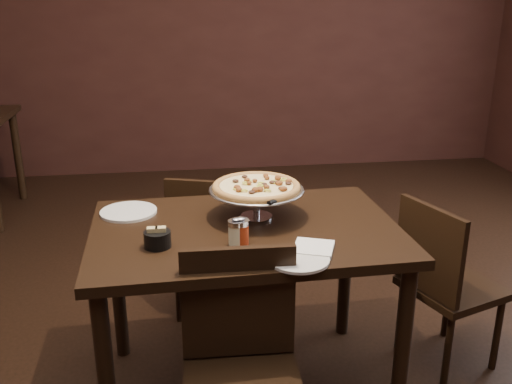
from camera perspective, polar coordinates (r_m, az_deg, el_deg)
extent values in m
cube|color=black|center=(5.56, -5.44, 16.27)|extent=(6.00, 0.02, 2.80)
cube|color=black|center=(2.34, -1.04, -4.01)|extent=(1.27, 0.87, 0.04)
cylinder|color=black|center=(2.22, -14.73, -17.81)|extent=(0.06, 0.06, 0.74)
cylinder|color=black|center=(2.38, 14.42, -15.03)|extent=(0.06, 0.06, 0.74)
cylinder|color=black|center=(2.82, -13.65, -9.16)|extent=(0.06, 0.06, 0.74)
cylinder|color=black|center=(2.94, 8.92, -7.53)|extent=(0.06, 0.06, 0.74)
cylinder|color=black|center=(5.23, -22.72, 3.34)|extent=(0.06, 0.06, 0.76)
cylinder|color=#B8B8BF|center=(2.43, 0.03, -2.45)|extent=(0.14, 0.14, 0.01)
cylinder|color=#B8B8BF|center=(2.41, 0.03, -1.18)|extent=(0.03, 0.03, 0.11)
cylinder|color=#B8B8BF|center=(2.39, 0.04, 0.10)|extent=(0.10, 0.10, 0.01)
cylinder|color=#ACADB2|center=(2.39, 0.04, 0.23)|extent=(0.39, 0.39, 0.01)
torus|color=#ACADB2|center=(2.39, 0.04, 0.25)|extent=(0.40, 0.40, 0.01)
cylinder|color=brown|center=(2.39, 0.04, 0.43)|extent=(0.36, 0.36, 0.01)
torus|color=brown|center=(2.38, 0.04, 0.52)|extent=(0.37, 0.37, 0.03)
cylinder|color=#DDBD79|center=(2.38, 0.04, 0.63)|extent=(0.31, 0.31, 0.01)
cylinder|color=beige|center=(2.16, -1.98, -4.32)|extent=(0.06, 0.06, 0.08)
cylinder|color=#B8B8BF|center=(2.14, -2.00, -3.12)|extent=(0.06, 0.06, 0.02)
ellipsoid|color=#B8B8BF|center=(2.13, -2.00, -2.72)|extent=(0.03, 0.03, 0.01)
cylinder|color=maroon|center=(2.16, -1.53, -4.27)|extent=(0.06, 0.06, 0.08)
cylinder|color=#B8B8BF|center=(2.14, -1.55, -3.05)|extent=(0.06, 0.06, 0.02)
ellipsoid|color=#B8B8BF|center=(2.14, -1.55, -2.65)|extent=(0.03, 0.03, 0.01)
cylinder|color=black|center=(2.18, -9.83, -4.67)|extent=(0.10, 0.10, 0.06)
cube|color=tan|center=(2.17, -10.30, -4.35)|extent=(0.04, 0.03, 0.07)
cube|color=tan|center=(2.17, -9.49, -4.31)|extent=(0.04, 0.03, 0.07)
cube|color=white|center=(2.14, 5.78, -5.60)|extent=(0.19, 0.19, 0.02)
cylinder|color=silver|center=(2.54, -12.63, -1.94)|extent=(0.24, 0.24, 0.01)
cylinder|color=silver|center=(2.05, 4.27, -6.73)|extent=(0.22, 0.22, 0.01)
cone|color=#B8B8BF|center=(2.25, 2.25, -0.84)|extent=(0.17, 0.17, 0.00)
cylinder|color=black|center=(2.25, 2.25, -0.76)|extent=(0.11, 0.10, 0.02)
cube|color=black|center=(3.11, -4.39, -5.36)|extent=(0.48, 0.48, 0.04)
cube|color=black|center=(2.87, -5.34, -2.65)|extent=(0.37, 0.14, 0.40)
cylinder|color=black|center=(3.31, -1.03, -7.68)|extent=(0.03, 0.03, 0.37)
cylinder|color=black|center=(3.37, -6.23, -7.23)|extent=(0.03, 0.03, 0.37)
cylinder|color=black|center=(3.04, -2.14, -10.28)|extent=(0.03, 0.03, 0.37)
cylinder|color=black|center=(3.11, -7.79, -9.71)|extent=(0.03, 0.03, 0.37)
cube|color=black|center=(2.05, -1.78, -10.95)|extent=(0.40, 0.04, 0.42)
cube|color=black|center=(2.83, 19.05, -9.03)|extent=(0.49, 0.49, 0.04)
cube|color=black|center=(2.62, 16.92, -5.58)|extent=(0.15, 0.37, 0.40)
cylinder|color=black|center=(2.95, 22.97, -12.94)|extent=(0.03, 0.03, 0.38)
cylinder|color=black|center=(3.12, 18.60, -10.51)|extent=(0.03, 0.03, 0.38)
cylinder|color=black|center=(2.74, 18.60, -14.95)|extent=(0.03, 0.03, 0.38)
cylinder|color=black|center=(2.93, 14.21, -12.16)|extent=(0.03, 0.03, 0.38)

